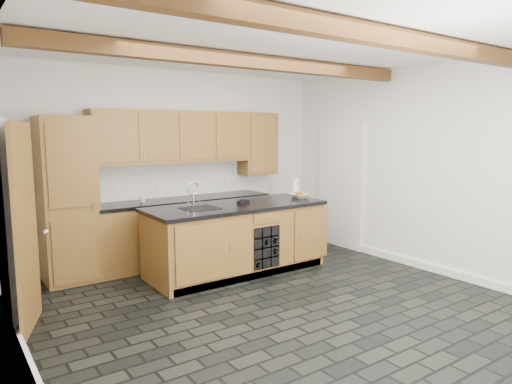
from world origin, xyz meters
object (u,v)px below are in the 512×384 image
(fruit_bowl, at_px, (300,196))
(kitchen_scale, at_px, (243,201))
(island, at_px, (237,238))
(paper_towel, at_px, (295,188))

(fruit_bowl, bearing_deg, kitchen_scale, 173.73)
(island, distance_m, kitchen_scale, 0.51)
(fruit_bowl, xyz_separation_m, paper_towel, (0.04, 0.16, 0.10))
(paper_towel, bearing_deg, kitchen_scale, -176.49)
(kitchen_scale, xyz_separation_m, fruit_bowl, (0.94, -0.10, 0.01))
(kitchen_scale, height_order, fruit_bowl, fruit_bowl)
(paper_towel, bearing_deg, fruit_bowl, -103.78)
(kitchen_scale, xyz_separation_m, paper_towel, (0.98, 0.06, 0.11))
(island, height_order, paper_towel, paper_towel)
(island, bearing_deg, paper_towel, 5.87)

